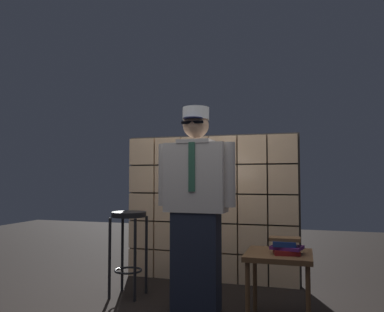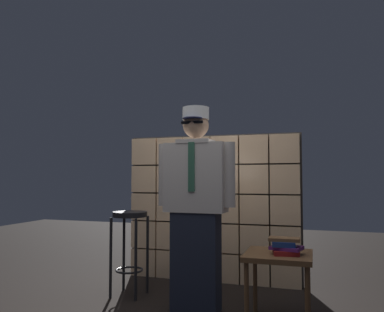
{
  "view_description": "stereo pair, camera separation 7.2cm",
  "coord_description": "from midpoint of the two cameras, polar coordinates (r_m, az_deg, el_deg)",
  "views": [
    {
      "loc": [
        1.04,
        -2.87,
        1.15
      ],
      "look_at": [
        0.08,
        0.37,
        1.34
      ],
      "focal_mm": 35.65,
      "sensor_mm": 36.0,
      "label": 1
    },
    {
      "loc": [
        1.11,
        -2.85,
        1.15
      ],
      "look_at": [
        0.08,
        0.37,
        1.34
      ],
      "focal_mm": 35.65,
      "sensor_mm": 36.0,
      "label": 2
    }
  ],
  "objects": [
    {
      "name": "standing_person",
      "position": [
        3.36,
        -0.03,
        -7.14
      ],
      "size": [
        0.7,
        0.3,
        1.77
      ],
      "rotation": [
        0.0,
        0.0,
        -0.02
      ],
      "color": "#1E2333",
      "rests_on": "ground"
    },
    {
      "name": "bar_stool",
      "position": [
        3.87,
        -10.0,
        -11.31
      ],
      "size": [
        0.34,
        0.34,
        0.81
      ],
      "color": "black",
      "rests_on": "ground"
    },
    {
      "name": "glass_block_wall",
      "position": [
        4.34,
        2.14,
        -7.79
      ],
      "size": [
        1.98,
        0.1,
        1.66
      ],
      "color": "#E0B78C",
      "rests_on": "ground"
    },
    {
      "name": "coffee_mug",
      "position": [
        3.16,
        13.41,
        -13.22
      ],
      "size": [
        0.13,
        0.08,
        0.09
      ],
      "color": "silver",
      "rests_on": "side_table"
    },
    {
      "name": "book_stack",
      "position": [
        3.16,
        13.18,
        -12.95
      ],
      "size": [
        0.27,
        0.24,
        0.13
      ],
      "color": "maroon",
      "rests_on": "side_table"
    },
    {
      "name": "side_table",
      "position": [
        3.23,
        12.22,
        -15.24
      ],
      "size": [
        0.52,
        0.52,
        0.55
      ],
      "color": "brown",
      "rests_on": "ground"
    }
  ]
}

